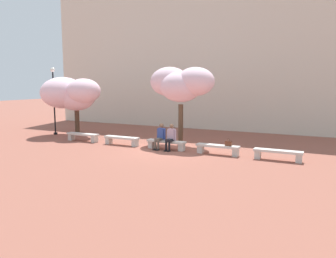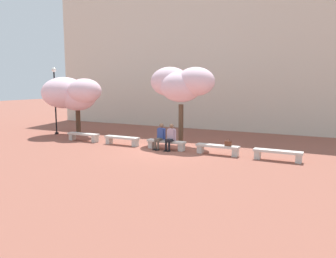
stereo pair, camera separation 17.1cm
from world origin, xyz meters
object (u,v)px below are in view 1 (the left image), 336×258
at_px(stone_bench_west_end, 83,136).
at_px(cherry_tree_main, 181,84).
at_px(stone_bench_center, 166,143).
at_px(cherry_tree_secondary, 72,94).
at_px(stone_bench_near_west, 122,139).
at_px(handbag, 228,143).
at_px(person_seated_right, 171,136).
at_px(stone_bench_east_end, 278,153).
at_px(person_seated_left, 160,135).
at_px(lamp_post_with_banner, 54,95).
at_px(stone_bench_near_east, 218,148).

relative_size(stone_bench_west_end, cherry_tree_main, 0.49).
bearing_deg(stone_bench_center, cherry_tree_secondary, 168.16).
height_order(stone_bench_near_west, cherry_tree_main, cherry_tree_main).
bearing_deg(handbag, stone_bench_center, 179.73).
height_order(person_seated_right, cherry_tree_secondary, cherry_tree_secondary).
height_order(stone_bench_center, handbag, handbag).
height_order(handbag, cherry_tree_secondary, cherry_tree_secondary).
bearing_deg(stone_bench_west_end, cherry_tree_secondary, 143.98).
distance_m(stone_bench_east_end, cherry_tree_secondary, 13.09).
distance_m(person_seated_left, lamp_post_with_banner, 8.59).
bearing_deg(stone_bench_east_end, cherry_tree_secondary, 173.01).
height_order(stone_bench_near_east, cherry_tree_main, cherry_tree_main).
bearing_deg(cherry_tree_main, cherry_tree_secondary, -178.90).
height_order(person_seated_left, person_seated_right, same).
relative_size(stone_bench_near_east, stone_bench_east_end, 1.00).
relative_size(person_seated_left, handbag, 3.81).
bearing_deg(person_seated_left, handbag, 0.63).
bearing_deg(stone_bench_near_east, lamp_post_with_banner, 173.97).
relative_size(stone_bench_near_west, person_seated_right, 1.56).
bearing_deg(stone_bench_near_west, person_seated_left, -1.28).
bearing_deg(person_seated_right, stone_bench_center, 169.16).
bearing_deg(cherry_tree_main, lamp_post_with_banner, -176.54).
bearing_deg(stone_bench_center, stone_bench_east_end, 0.00).
bearing_deg(person_seated_left, stone_bench_center, 10.17).
bearing_deg(person_seated_left, stone_bench_east_end, 0.54).
bearing_deg(stone_bench_near_east, cherry_tree_main, 146.94).
bearing_deg(person_seated_left, stone_bench_near_west, 178.72).
distance_m(stone_bench_west_end, lamp_post_with_banner, 4.14).
relative_size(stone_bench_west_end, person_seated_right, 1.56).
distance_m(stone_bench_near_west, lamp_post_with_banner, 6.45).
distance_m(person_seated_right, lamp_post_with_banner, 9.15).
xyz_separation_m(cherry_tree_main, lamp_post_with_banner, (-8.63, -0.52, -0.69)).
relative_size(stone_bench_center, cherry_tree_main, 0.49).
relative_size(stone_bench_west_end, person_seated_left, 1.56).
xyz_separation_m(person_seated_left, handbag, (3.45, 0.04, -0.12)).
bearing_deg(cherry_tree_secondary, stone_bench_west_end, -36.02).
relative_size(stone_bench_east_end, person_seated_right, 1.56).
height_order(stone_bench_near_west, cherry_tree_secondary, cherry_tree_secondary).
bearing_deg(cherry_tree_secondary, stone_bench_near_east, -8.79).
xyz_separation_m(stone_bench_center, person_seated_left, (-0.29, -0.05, 0.39)).
xyz_separation_m(stone_bench_near_east, person_seated_right, (-2.38, -0.05, 0.39)).
xyz_separation_m(stone_bench_west_end, handbag, (8.48, -0.01, 0.27)).
bearing_deg(cherry_tree_main, stone_bench_west_end, -162.26).
relative_size(stone_bench_near_west, cherry_tree_secondary, 0.51).
height_order(stone_bench_near_east, lamp_post_with_banner, lamp_post_with_banner).
distance_m(person_seated_right, handbag, 2.88).
xyz_separation_m(stone_bench_east_end, person_seated_left, (-5.61, -0.05, 0.39)).
distance_m(person_seated_left, person_seated_right, 0.57).
bearing_deg(person_seated_right, handbag, 0.77).
distance_m(handbag, cherry_tree_secondary, 10.94).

